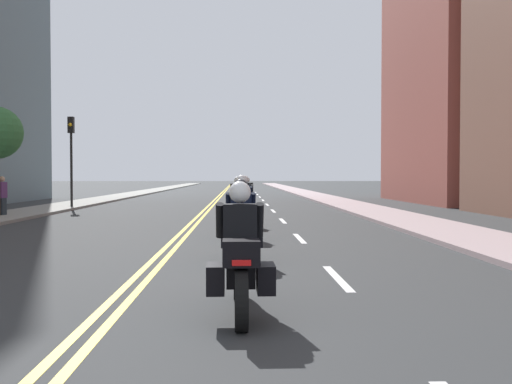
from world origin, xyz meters
name	(u,v)px	position (x,y,z in m)	size (l,w,h in m)	color
ground_plane	(221,195)	(0.00, 48.00, 0.00)	(264.00, 264.00, 0.00)	#2D2F30
sidewalk_left	(130,195)	(-7.61, 48.00, 0.06)	(2.54, 144.00, 0.12)	gray
sidewalk_right	(311,195)	(7.61, 48.00, 0.06)	(2.54, 144.00, 0.12)	gray
centreline_yellow_inner	(219,195)	(-0.12, 48.00, 0.00)	(0.12, 132.00, 0.01)	yellow
centreline_yellow_outer	(222,195)	(0.12, 48.00, 0.00)	(0.12, 132.00, 0.01)	yellow
lane_dashes_white	(270,207)	(3.17, 29.00, 0.00)	(0.14, 56.40, 0.01)	silver
building_right_1	(460,53)	(15.36, 34.98, 9.27)	(6.54, 13.94, 18.54)	#974C42
motorcycle_0	(240,262)	(1.59, 5.47, 0.64)	(0.77, 2.28, 1.59)	black
motorcycle_1	(241,228)	(1.61, 9.70, 0.67)	(0.77, 2.14, 1.59)	black
motorcycle_2	(242,214)	(1.65, 13.87, 0.66)	(0.78, 2.28, 1.68)	black
motorcycle_3	(245,206)	(1.75, 17.64, 0.67)	(0.76, 2.17, 1.67)	black
motorcycle_4	(237,200)	(1.50, 22.25, 0.67)	(0.76, 2.30, 1.62)	black
motorcycle_5	(247,197)	(1.95, 26.39, 0.66)	(0.78, 2.11, 1.59)	black
traffic_light_near	(71,145)	(-6.74, 27.94, 3.16)	(0.28, 0.38, 4.57)	black
pedestrian_0	(2,196)	(-7.72, 21.83, 0.84)	(0.31, 0.51, 1.64)	#232E36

